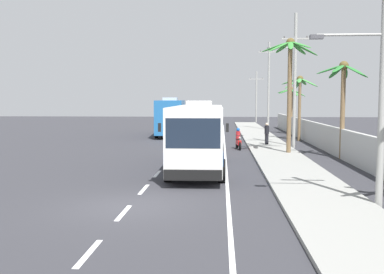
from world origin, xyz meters
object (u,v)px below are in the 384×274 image
at_px(utility_pole_distant, 256,96).
at_px(palm_farthest, 300,91).
at_px(motorcycle_beside_bus, 238,140).
at_px(utility_pole_mid, 294,77).
at_px(palm_nearest, 291,102).
at_px(utility_pole_far, 269,84).
at_px(pedestrian_near_kerb, 267,133).
at_px(utility_pole_nearest, 380,79).
at_px(coach_bus_far_lane, 171,116).
at_px(palm_second, 343,88).
at_px(palm_third, 290,70).
at_px(coach_bus_foreground, 199,134).

xyz_separation_m(utility_pole_distant, palm_farthest, (1.32, -32.16, 0.12)).
bearing_deg(palm_farthest, motorcycle_beside_bus, -128.45).
xyz_separation_m(utility_pole_mid, palm_nearest, (1.92, 13.57, -1.95)).
xyz_separation_m(motorcycle_beside_bus, utility_pole_far, (4.26, 20.27, 4.77)).
xyz_separation_m(pedestrian_near_kerb, utility_pole_nearest, (1.69, -20.08, 3.30)).
bearing_deg(utility_pole_nearest, utility_pole_far, 89.61).
xyz_separation_m(coach_bus_far_lane, utility_pole_far, (10.64, 7.80, 3.41)).
bearing_deg(utility_pole_far, motorcycle_beside_bus, -101.88).
bearing_deg(palm_second, utility_pole_nearest, -99.61).
distance_m(palm_nearest, palm_second, 19.87).
bearing_deg(utility_pole_far, utility_pole_nearest, -90.39).
height_order(utility_pole_distant, palm_third, utility_pole_distant).
height_order(motorcycle_beside_bus, palm_third, palm_third).
bearing_deg(utility_pole_nearest, motorcycle_beside_bus, 102.78).
bearing_deg(motorcycle_beside_bus, pedestrian_near_kerb, 46.26).
bearing_deg(motorcycle_beside_bus, palm_second, -38.91).
distance_m(utility_pole_mid, palm_farthest, 6.02).
bearing_deg(palm_second, coach_bus_foreground, -151.30).
xyz_separation_m(pedestrian_near_kerb, utility_pole_mid, (1.86, -1.12, 4.28)).
distance_m(coach_bus_far_lane, utility_pole_distant, 28.90).
relative_size(palm_second, palm_farthest, 1.04).
bearing_deg(palm_third, utility_pole_mid, 77.52).
height_order(utility_pole_nearest, palm_second, utility_pole_nearest).
xyz_separation_m(utility_pole_far, palm_second, (1.89, -25.24, -1.04)).
distance_m(utility_pole_far, palm_third, 23.31).
relative_size(utility_pole_nearest, palm_third, 1.06).
relative_size(motorcycle_beside_bus, pedestrian_near_kerb, 1.15).
xyz_separation_m(utility_pole_mid, palm_third, (-0.96, -4.32, 0.29)).
height_order(utility_pole_mid, utility_pole_distant, utility_pole_mid).
height_order(coach_bus_far_lane, palm_farthest, palm_farthest).
bearing_deg(utility_pole_far, palm_nearest, -71.28).
bearing_deg(utility_pole_nearest, palm_farthest, 86.27).
xyz_separation_m(coach_bus_foreground, utility_pole_mid, (6.62, 10.98, 3.44)).
height_order(coach_bus_far_lane, utility_pole_nearest, utility_pole_nearest).
bearing_deg(motorcycle_beside_bus, coach_bus_far_lane, 117.08).
relative_size(utility_pole_far, palm_third, 1.35).
bearing_deg(motorcycle_beside_bus, palm_nearest, 67.73).
height_order(utility_pole_mid, palm_third, utility_pole_mid).
bearing_deg(pedestrian_near_kerb, palm_nearest, 141.79).
relative_size(utility_pole_nearest, palm_second, 1.35).
xyz_separation_m(pedestrian_near_kerb, utility_pole_distant, (1.98, 36.81, 3.22)).
xyz_separation_m(coach_bus_far_lane, utility_pole_nearest, (10.38, -30.14, 2.33)).
bearing_deg(palm_farthest, palm_third, -103.38).
height_order(coach_bus_far_lane, pedestrian_near_kerb, coach_bus_far_lane).
relative_size(coach_bus_foreground, utility_pole_distant, 1.32).
bearing_deg(utility_pole_far, palm_second, -85.71).
xyz_separation_m(coach_bus_far_lane, utility_pole_mid, (10.55, -11.17, 3.31)).
bearing_deg(utility_pole_mid, utility_pole_nearest, -90.51).
distance_m(utility_pole_far, palm_farthest, 13.30).
relative_size(pedestrian_near_kerb, utility_pole_nearest, 0.21).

